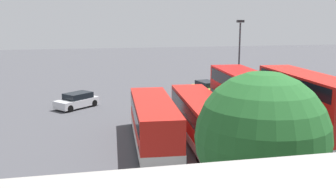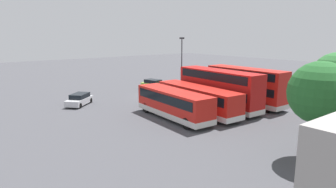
# 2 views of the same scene
# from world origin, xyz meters

# --- Properties ---
(ground_plane) EXTENTS (140.00, 140.00, 0.00)m
(ground_plane) POSITION_xyz_m (0.00, 0.00, 0.00)
(ground_plane) COLOR #47474C
(bus_double_decker_near_end) EXTENTS (2.78, 10.56, 4.55)m
(bus_double_decker_near_end) POSITION_xyz_m (-5.55, 10.75, 2.45)
(bus_double_decker_near_end) COLOR red
(bus_double_decker_near_end) RESTS_ON ground
(bus_double_decker_second) EXTENTS (3.09, 11.31, 4.55)m
(bus_double_decker_second) POSITION_xyz_m (-1.56, 10.03, 2.45)
(bus_double_decker_second) COLOR #B71411
(bus_double_decker_second) RESTS_ON ground
(bus_single_deck_third) EXTENTS (3.31, 11.65, 2.95)m
(bus_single_deck_third) POSITION_xyz_m (1.79, 9.90, 1.62)
(bus_single_deck_third) COLOR red
(bus_single_deck_third) RESTS_ON ground
(bus_single_deck_fourth) EXTENTS (3.25, 10.34, 2.95)m
(bus_single_deck_fourth) POSITION_xyz_m (5.22, 9.94, 1.62)
(bus_single_deck_fourth) COLOR red
(bus_single_deck_fourth) RESTS_ON ground
(car_hatchback_silver) EXTENTS (2.68, 4.48, 1.43)m
(car_hatchback_silver) POSITION_xyz_m (-3.45, -5.55, 0.70)
(car_hatchback_silver) COLOR #A5D14C
(car_hatchback_silver) RESTS_ON ground
(car_small_green) EXTENTS (4.26, 4.03, 1.43)m
(car_small_green) POSITION_xyz_m (10.51, -1.83, 0.70)
(car_small_green) COLOR silver
(car_small_green) RESTS_ON ground
(lamp_post_tall) EXTENTS (0.70, 0.30, 8.14)m
(lamp_post_tall) POSITION_xyz_m (-5.03, -0.53, 4.75)
(lamp_post_tall) COLOR #38383D
(lamp_post_tall) RESTS_ON ground
(waste_bin_yellow) EXTENTS (0.60, 0.60, 0.95)m
(waste_bin_yellow) POSITION_xyz_m (1.23, 1.74, 0.47)
(waste_bin_yellow) COLOR yellow
(waste_bin_yellow) RESTS_ON ground
(tree_midright) EXTENTS (4.25, 4.25, 6.89)m
(tree_midright) POSITION_xyz_m (4.16, 24.07, 4.75)
(tree_midright) COLOR #4C3823
(tree_midright) RESTS_ON ground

